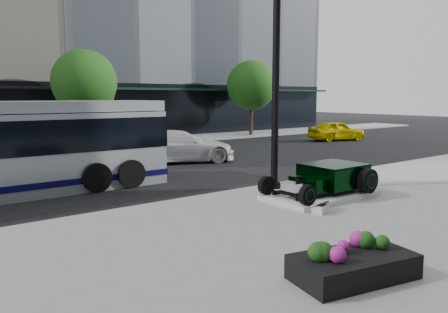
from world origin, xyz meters
TOP-DOWN VIEW (x-y plane):
  - ground at (0.00, 0.00)m, footprint 120.00×120.00m
  - sidewalk_far at (0.00, 14.00)m, footprint 70.00×4.00m
  - street_trees at (1.15, 13.07)m, footprint 29.80×3.80m
  - display_plinth at (1.63, -4.46)m, footprint 3.40×1.80m
  - hot_rod at (1.96, -4.46)m, footprint 3.22×2.00m
  - info_plaque at (0.26, -5.61)m, footprint 0.46×0.39m
  - lamppost at (1.49, -2.64)m, footprint 0.42×0.42m
  - flower_planter at (-2.44, -8.60)m, footprint 2.19×1.41m
  - white_sedan at (2.44, 4.75)m, footprint 5.60×3.77m
  - yellow_taxi at (16.58, 6.81)m, footprint 4.35×2.72m

SIDE VIEW (x-z plane):
  - ground at x=0.00m, z-range 0.00..0.00m
  - sidewalk_far at x=0.00m, z-range 0.00..0.12m
  - display_plinth at x=1.63m, z-range 0.12..0.27m
  - info_plaque at x=0.26m, z-range 0.09..0.40m
  - flower_planter at x=-2.44m, z-range 0.03..0.69m
  - yellow_taxi at x=16.58m, z-range 0.00..1.38m
  - hot_rod at x=1.96m, z-range 0.29..1.10m
  - white_sedan at x=2.44m, z-range 0.00..1.51m
  - lamppost at x=1.49m, z-range -0.17..7.45m
  - street_trees at x=1.15m, z-range 0.92..6.62m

